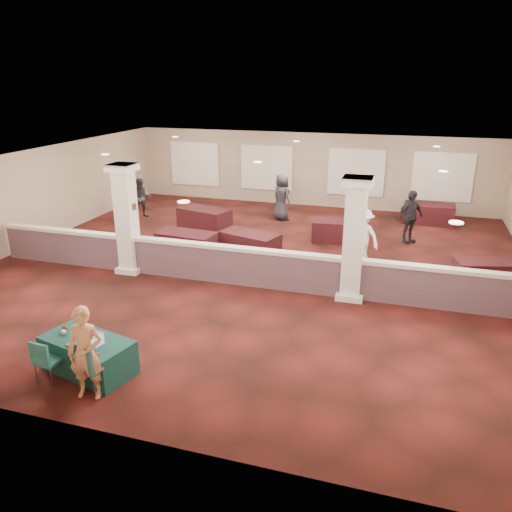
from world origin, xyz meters
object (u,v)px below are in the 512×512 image
(attendee_a, at_px, (142,198))
(attendee_c, at_px, (410,217))
(attendee_b, at_px, (363,236))
(attendee_d, at_px, (282,197))
(woman, at_px, (86,353))
(far_table_front_left, at_px, (187,244))
(far_table_back_left, at_px, (204,219))
(conf_chair_side, at_px, (45,358))
(conf_chair_main, at_px, (90,363))
(near_table, at_px, (88,355))
(far_table_back_center, at_px, (338,231))
(far_table_front_right, at_px, (486,272))
(far_table_front_center, at_px, (250,244))
(far_table_back_right, at_px, (429,214))

(attendee_a, xyz_separation_m, attendee_c, (10.51, -0.22, 0.12))
(attendee_b, xyz_separation_m, attendee_d, (-3.61, 4.04, 0.07))
(attendee_d, bearing_deg, woman, 123.36)
(far_table_front_left, bearing_deg, far_table_back_left, 101.36)
(conf_chair_side, relative_size, far_table_front_left, 0.48)
(attendee_b, bearing_deg, conf_chair_main, -89.14)
(far_table_back_left, bearing_deg, attendee_a, 165.43)
(near_table, xyz_separation_m, attendee_c, (5.85, 10.28, 0.57))
(far_table_back_center, bearing_deg, far_table_front_right, -30.40)
(far_table_front_right, relative_size, far_table_back_center, 0.92)
(far_table_back_center, xyz_separation_m, attendee_a, (-8.16, 0.80, 0.44))
(attendee_c, bearing_deg, attendee_a, 135.00)
(far_table_front_center, relative_size, far_table_back_left, 0.97)
(far_table_front_center, height_order, far_table_back_right, far_table_back_right)
(woman, height_order, attendee_a, woman)
(far_table_back_left, relative_size, far_table_back_center, 1.08)
(conf_chair_main, distance_m, conf_chair_side, 0.98)
(far_table_front_center, distance_m, far_table_back_left, 3.47)
(near_table, height_order, conf_chair_side, conf_chair_side)
(conf_chair_main, relative_size, far_table_back_right, 0.54)
(far_table_front_left, height_order, far_table_front_right, far_table_front_left)
(near_table, height_order, attendee_b, attendee_b)
(far_table_back_left, height_order, attendee_b, attendee_b)
(woman, xyz_separation_m, far_table_back_center, (3.00, 10.40, -0.51))
(far_table_front_center, height_order, far_table_back_left, far_table_back_left)
(conf_chair_side, relative_size, far_table_back_right, 0.47)
(far_table_back_left, bearing_deg, near_table, -80.73)
(attendee_b, distance_m, attendee_d, 5.41)
(far_table_front_center, bearing_deg, far_table_front_left, -164.19)
(conf_chair_side, xyz_separation_m, far_table_back_right, (7.09, 13.58, -0.14))
(far_table_front_left, height_order, far_table_back_center, far_table_front_left)
(far_table_back_center, height_order, attendee_a, attendee_a)
(far_table_front_left, height_order, far_table_back_left, far_table_back_left)
(conf_chair_main, distance_m, far_table_back_right, 14.90)
(far_table_front_left, relative_size, attendee_b, 1.09)
(far_table_front_right, xyz_separation_m, far_table_back_right, (-1.42, 5.94, 0.05))
(far_table_back_right, height_order, attendee_c, attendee_c)
(conf_chair_side, xyz_separation_m, attendee_b, (5.01, 8.36, 0.33))
(woman, xyz_separation_m, far_table_front_right, (7.50, 7.76, -0.54))
(far_table_back_right, height_order, attendee_d, attendee_d)
(near_table, xyz_separation_m, conf_chair_main, (0.47, -0.59, 0.26))
(woman, xyz_separation_m, far_table_front_left, (-1.50, 7.50, -0.50))
(woman, bearing_deg, far_table_front_left, 88.71)
(far_table_back_left, distance_m, far_table_back_center, 5.08)
(attendee_d, bearing_deg, conf_chair_side, 118.71)
(near_table, xyz_separation_m, far_table_front_center, (0.97, 7.36, 0.03))
(far_table_front_right, relative_size, far_table_back_right, 0.87)
(conf_chair_main, height_order, woman, woman)
(far_table_front_right, bearing_deg, attendee_b, 168.43)
(attendee_b, bearing_deg, far_table_back_right, 94.86)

